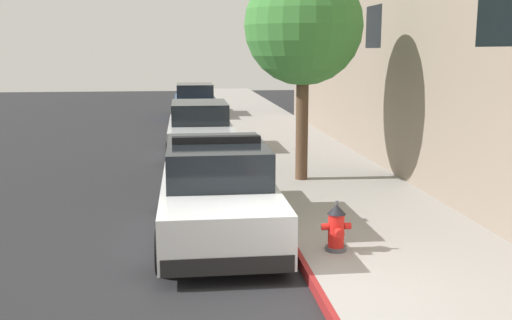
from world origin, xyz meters
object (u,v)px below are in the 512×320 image
at_px(parked_car_dark_far, 195,102).
at_px(fire_hydrant, 336,228).
at_px(parked_car_silver_ahead, 200,129).
at_px(street_tree, 303,27).
at_px(police_cruiser, 217,191).

bearing_deg(parked_car_dark_far, fire_hydrant, -85.07).
height_order(parked_car_silver_ahead, street_tree, street_tree).
distance_m(parked_car_silver_ahead, street_tree, 5.89).
relative_size(parked_car_silver_ahead, street_tree, 1.01).
xyz_separation_m(fire_hydrant, street_tree, (0.46, 5.01, 3.10)).
distance_m(police_cruiser, street_tree, 4.98).
height_order(police_cruiser, fire_hydrant, police_cruiser).
distance_m(police_cruiser, parked_car_dark_far, 18.08).
bearing_deg(street_tree, police_cruiser, -121.64).
bearing_deg(fire_hydrant, street_tree, 84.72).
relative_size(police_cruiser, fire_hydrant, 6.37).
distance_m(police_cruiser, fire_hydrant, 2.29).
distance_m(fire_hydrant, street_tree, 5.91).
xyz_separation_m(police_cruiser, street_tree, (2.14, 3.47, 2.87)).
distance_m(police_cruiser, parked_car_silver_ahead, 8.12).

